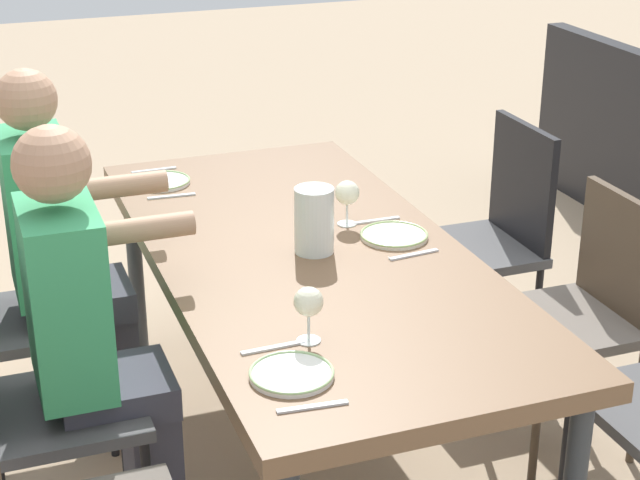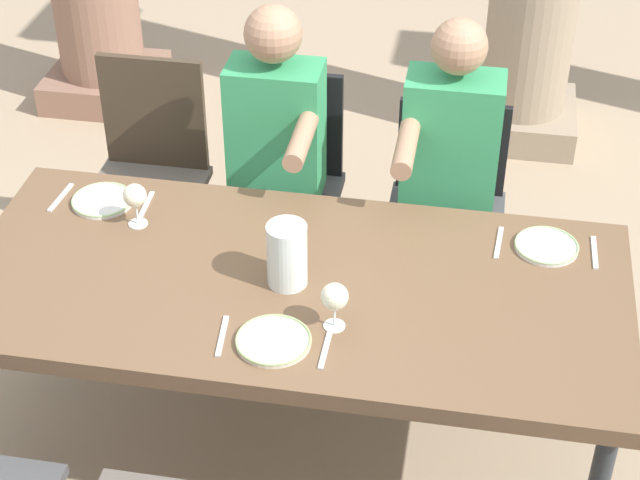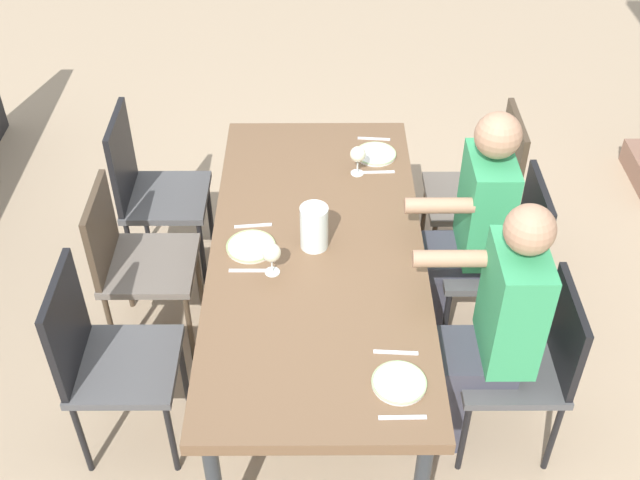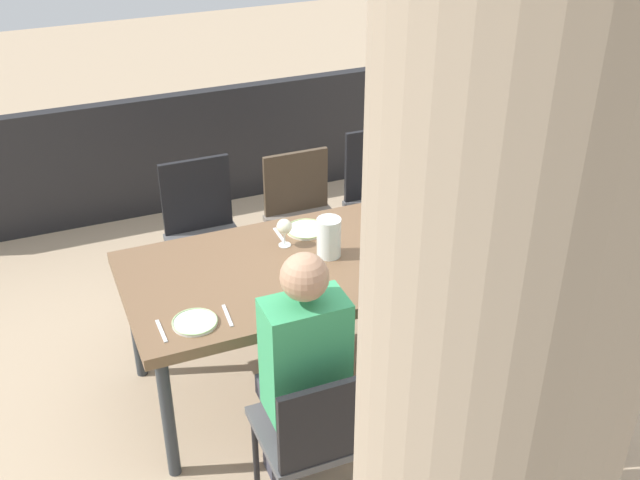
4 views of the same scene
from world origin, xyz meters
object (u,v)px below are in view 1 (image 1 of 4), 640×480
at_px(chair_mid_north, 30,395).
at_px(water_pitcher, 314,224).
at_px(chair_east_south, 492,229).
at_px(plate_1, 394,235).
at_px(chair_east_north, 13,309).
at_px(diner_man_white, 93,335).
at_px(plate_0, 292,374).
at_px(wine_glass_1, 347,194).
at_px(diner_woman_green, 63,251).
at_px(dining_table, 309,268).
at_px(plate_2, 162,181).
at_px(wine_glass_0, 309,303).
at_px(chair_mid_south, 584,304).

distance_m(chair_mid_north, water_pitcher, 0.97).
bearing_deg(chair_east_south, plate_1, 124.83).
xyz_separation_m(chair_east_north, diner_man_white, (-0.63, -0.18, 0.19)).
distance_m(chair_east_south, plate_0, 1.66).
bearing_deg(water_pitcher, chair_east_north, 64.17).
xyz_separation_m(plate_1, wine_glass_1, (0.16, 0.10, 0.10)).
relative_size(chair_mid_north, plate_1, 4.27).
relative_size(chair_east_south, diner_woman_green, 0.73).
relative_size(dining_table, diner_man_white, 1.57).
distance_m(dining_table, chair_east_north, 1.00).
xyz_separation_m(plate_1, plate_2, (0.76, 0.59, 0.00)).
bearing_deg(plate_2, wine_glass_0, -175.74).
relative_size(diner_woman_green, water_pitcher, 6.25).
bearing_deg(chair_east_south, wine_glass_0, 131.84).
bearing_deg(chair_east_north, wine_glass_1, -103.65).
xyz_separation_m(dining_table, plate_2, (0.76, 0.30, 0.07)).
distance_m(diner_man_white, plate_0, 0.65).
bearing_deg(wine_glass_1, chair_east_south, -69.61).
height_order(dining_table, diner_man_white, diner_man_white).
distance_m(diner_woman_green, plate_1, 1.08).
height_order(dining_table, chair_mid_north, chair_mid_north).
bearing_deg(diner_man_white, chair_mid_south, -90.11).
xyz_separation_m(chair_east_south, wine_glass_1, (-0.26, 0.70, 0.32)).
bearing_deg(diner_woman_green, wine_glass_1, -106.09).
xyz_separation_m(wine_glass_1, plate_2, (0.60, 0.49, -0.10)).
distance_m(chair_mid_north, plate_0, 0.81).
bearing_deg(diner_woman_green, chair_mid_north, 163.64).
xyz_separation_m(wine_glass_0, wine_glass_1, (0.72, -0.39, -0.00)).
xyz_separation_m(chair_east_north, plate_1, (-0.42, -1.17, 0.26)).
bearing_deg(chair_east_south, plate_0, 133.59).
height_order(chair_mid_north, water_pitcher, water_pitcher).
bearing_deg(plate_2, plate_0, 179.93).
xyz_separation_m(chair_east_north, plate_2, (0.34, -0.59, 0.26)).
bearing_deg(water_pitcher, wine_glass_0, 158.72).
bearing_deg(chair_mid_south, wine_glass_0, 107.54).
bearing_deg(water_pitcher, diner_man_white, 105.36).
relative_size(dining_table, water_pitcher, 9.83).
bearing_deg(water_pitcher, plate_1, -86.88).
bearing_deg(chair_mid_north, chair_mid_south, -90.00).
distance_m(wine_glass_0, wine_glass_1, 0.81).
xyz_separation_m(chair_mid_north, wine_glass_0, (-0.34, -0.69, 0.32)).
xyz_separation_m(plate_0, plate_2, (1.48, -0.00, 0.00)).
distance_m(dining_table, chair_east_south, 1.00).
relative_size(dining_table, plate_2, 10.05).
distance_m(chair_east_north, plate_0, 1.30).
bearing_deg(plate_2, chair_east_north, 120.21).
bearing_deg(plate_1, plate_0, 140.51).
distance_m(chair_east_north, chair_east_south, 1.78).
bearing_deg(chair_mid_south, diner_man_white, 89.89).
xyz_separation_m(chair_mid_north, plate_0, (-0.50, -0.59, 0.22)).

